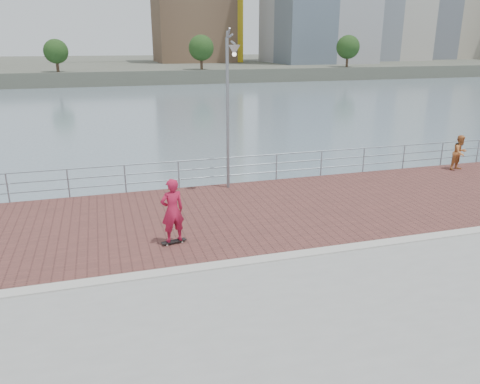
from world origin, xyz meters
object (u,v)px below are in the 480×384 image
object	(u,v)px
guardrail	(204,169)
skateboarder	(172,210)
bystander	(460,153)
street_lamp	(230,84)

from	to	relation	value
guardrail	skateboarder	bearing A→B (deg)	-111.42
bystander	skateboarder	bearing A→B (deg)	-173.85
street_lamp	skateboarder	xyz separation A→B (m)	(-2.92, -4.35, -3.04)
guardrail	skateboarder	world-z (taller)	skateboarder
guardrail	street_lamp	world-z (taller)	street_lamp
guardrail	skateboarder	distance (m)	5.67
street_lamp	guardrail	bearing A→B (deg)	132.87
guardrail	street_lamp	xyz separation A→B (m)	(0.85, -0.92, 3.38)
guardrail	skateboarder	xyz separation A→B (m)	(-2.07, -5.27, 0.34)
guardrail	street_lamp	size ratio (longest dim) A/B	6.81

